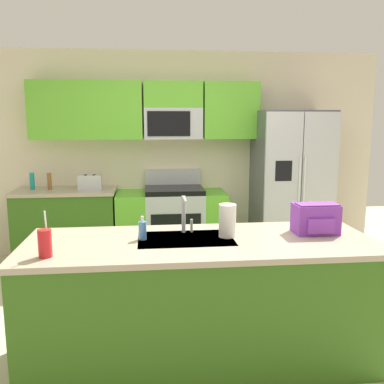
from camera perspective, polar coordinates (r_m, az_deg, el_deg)
ground_plane at (r=3.82m, az=1.41°, el=-17.33°), size 9.00×9.00×0.00m
kitchen_wall_unit at (r=5.46m, az=-2.90°, el=7.02°), size 5.20×0.43×2.60m
back_counter at (r=5.42m, az=-16.67°, el=-4.35°), size 1.22×0.63×0.90m
range_oven at (r=5.34m, az=-2.82°, el=-4.24°), size 1.36×0.61×1.10m
refrigerator at (r=5.47m, az=13.29°, el=1.00°), size 0.90×0.76×1.85m
island_counter at (r=3.14m, az=1.11°, el=-14.40°), size 2.48×0.92×0.90m
toaster at (r=5.21m, az=-13.70°, el=1.29°), size 0.28×0.16×0.18m
pepper_mill at (r=5.35m, az=-18.83°, el=1.38°), size 0.05×0.05×0.20m
bottle_teal at (r=5.43m, az=-20.92°, el=1.39°), size 0.06×0.06×0.21m
sink_faucet at (r=3.12m, az=-1.00°, el=-2.65°), size 0.08×0.21×0.28m
drink_cup_red at (r=2.76m, az=-19.38°, el=-6.58°), size 0.08×0.08×0.30m
soap_dispenser at (r=3.00m, az=-6.75°, el=-5.19°), size 0.06×0.06×0.17m
paper_towel_roll at (r=3.05m, az=4.84°, el=-3.90°), size 0.12×0.12×0.24m
backpack at (r=3.26m, az=16.49°, el=-3.42°), size 0.32×0.22×0.23m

